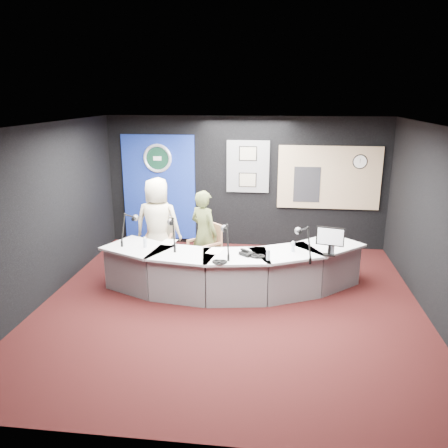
# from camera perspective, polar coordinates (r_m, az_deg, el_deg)

# --- Properties ---
(ground) EXTENTS (6.00, 6.00, 0.00)m
(ground) POSITION_cam_1_polar(r_m,az_deg,el_deg) (7.29, 0.83, -10.16)
(ground) COLOR black
(ground) RESTS_ON ground
(ceiling) EXTENTS (6.00, 6.00, 0.02)m
(ceiling) POSITION_cam_1_polar(r_m,az_deg,el_deg) (6.54, 0.93, 12.40)
(ceiling) COLOR silver
(ceiling) RESTS_ON ground
(wall_back) EXTENTS (6.00, 0.02, 2.80)m
(wall_back) POSITION_cam_1_polar(r_m,az_deg,el_deg) (9.69, 2.73, 5.27)
(wall_back) COLOR black
(wall_back) RESTS_ON ground
(wall_front) EXTENTS (6.00, 0.02, 2.80)m
(wall_front) POSITION_cam_1_polar(r_m,az_deg,el_deg) (4.00, -3.71, -11.11)
(wall_front) COLOR black
(wall_front) RESTS_ON ground
(wall_left) EXTENTS (0.02, 6.00, 2.80)m
(wall_left) POSITION_cam_1_polar(r_m,az_deg,el_deg) (7.68, -21.98, 1.19)
(wall_left) COLOR black
(wall_left) RESTS_ON ground
(wall_right) EXTENTS (0.02, 6.00, 2.80)m
(wall_right) POSITION_cam_1_polar(r_m,az_deg,el_deg) (7.14, 25.59, -0.32)
(wall_right) COLOR black
(wall_right) RESTS_ON ground
(broadcast_desk) EXTENTS (4.50, 1.90, 0.75)m
(broadcast_desk) POSITION_cam_1_polar(r_m,az_deg,el_deg) (7.64, 0.90, -5.79)
(broadcast_desk) COLOR #BBBDC0
(broadcast_desk) RESTS_ON ground
(backdrop_panel) EXTENTS (1.60, 0.05, 2.30)m
(backdrop_panel) POSITION_cam_1_polar(r_m,az_deg,el_deg) (10.01, -8.24, 4.59)
(backdrop_panel) COLOR navy
(backdrop_panel) RESTS_ON wall_back
(agency_seal) EXTENTS (0.63, 0.07, 0.63)m
(agency_seal) POSITION_cam_1_polar(r_m,az_deg,el_deg) (9.86, -8.45, 8.25)
(agency_seal) COLOR silver
(agency_seal) RESTS_ON backdrop_panel
(seal_center) EXTENTS (0.48, 0.01, 0.48)m
(seal_center) POSITION_cam_1_polar(r_m,az_deg,el_deg) (9.86, -8.45, 8.25)
(seal_center) COLOR #0E3422
(seal_center) RESTS_ON backdrop_panel
(pinboard) EXTENTS (0.90, 0.04, 1.10)m
(pinboard) POSITION_cam_1_polar(r_m,az_deg,el_deg) (9.60, 3.05, 7.28)
(pinboard) COLOR slate
(pinboard) RESTS_ON wall_back
(framed_photo_upper) EXTENTS (0.34, 0.02, 0.27)m
(framed_photo_upper) POSITION_cam_1_polar(r_m,az_deg,el_deg) (9.53, 3.06, 8.92)
(framed_photo_upper) COLOR gray
(framed_photo_upper) RESTS_ON pinboard
(framed_photo_lower) EXTENTS (0.34, 0.02, 0.27)m
(framed_photo_lower) POSITION_cam_1_polar(r_m,az_deg,el_deg) (9.62, 3.01, 5.61)
(framed_photo_lower) COLOR gray
(framed_photo_lower) RESTS_ON pinboard
(booth_window_frame) EXTENTS (2.12, 0.06, 1.32)m
(booth_window_frame) POSITION_cam_1_polar(r_m,az_deg,el_deg) (9.67, 13.18, 5.75)
(booth_window_frame) COLOR tan
(booth_window_frame) RESTS_ON wall_back
(booth_glow) EXTENTS (2.00, 0.02, 1.20)m
(booth_glow) POSITION_cam_1_polar(r_m,az_deg,el_deg) (9.66, 13.19, 5.74)
(booth_glow) COLOR beige
(booth_glow) RESTS_ON booth_window_frame
(equipment_rack) EXTENTS (0.55, 0.02, 0.75)m
(equipment_rack) POSITION_cam_1_polar(r_m,az_deg,el_deg) (9.63, 10.47, 4.95)
(equipment_rack) COLOR black
(equipment_rack) RESTS_ON booth_window_frame
(wall_clock) EXTENTS (0.28, 0.01, 0.28)m
(wall_clock) POSITION_cam_1_polar(r_m,az_deg,el_deg) (9.67, 16.89, 7.58)
(wall_clock) COLOR white
(wall_clock) RESTS_ON booth_window_frame
(armchair_left) EXTENTS (0.64, 0.64, 1.02)m
(armchair_left) POSITION_cam_1_polar(r_m,az_deg,el_deg) (8.61, -8.32, -2.40)
(armchair_left) COLOR #AD734F
(armchair_left) RESTS_ON ground
(armchair_right) EXTENTS (0.80, 0.80, 1.00)m
(armchair_right) POSITION_cam_1_polar(r_m,az_deg,el_deg) (8.26, -2.53, -3.14)
(armchair_right) COLOR #AD734F
(armchair_right) RESTS_ON ground
(draped_jacket) EXTENTS (0.51, 0.16, 0.70)m
(draped_jacket) POSITION_cam_1_polar(r_m,az_deg,el_deg) (8.81, -7.88, -1.23)
(draped_jacket) COLOR gray
(draped_jacket) RESTS_ON armchair_left
(person_man) EXTENTS (0.87, 0.58, 1.77)m
(person_man) POSITION_cam_1_polar(r_m,az_deg,el_deg) (8.50, -8.42, -0.02)
(person_man) COLOR beige
(person_man) RESTS_ON ground
(person_woman) EXTENTS (0.69, 0.63, 1.59)m
(person_woman) POSITION_cam_1_polar(r_m,az_deg,el_deg) (8.17, -2.56, -1.19)
(person_woman) COLOR #525C30
(person_woman) RESTS_ON ground
(computer_monitor) EXTENTS (0.39, 0.12, 0.27)m
(computer_monitor) POSITION_cam_1_polar(r_m,az_deg,el_deg) (7.29, 13.33, -1.53)
(computer_monitor) COLOR black
(computer_monitor) RESTS_ON broadcast_desk
(desk_phone) EXTENTS (0.26, 0.26, 0.05)m
(desk_phone) POSITION_cam_1_polar(r_m,az_deg,el_deg) (7.21, 2.91, -3.77)
(desk_phone) COLOR black
(desk_phone) RESTS_ON broadcast_desk
(headphones_near) EXTENTS (0.19, 0.19, 0.03)m
(headphones_near) POSITION_cam_1_polar(r_m,az_deg,el_deg) (7.13, 4.32, -4.09)
(headphones_near) COLOR black
(headphones_near) RESTS_ON broadcast_desk
(headphones_far) EXTENTS (0.23, 0.23, 0.04)m
(headphones_far) POSITION_cam_1_polar(r_m,az_deg,el_deg) (6.88, -0.56, -4.80)
(headphones_far) COLOR black
(headphones_far) RESTS_ON broadcast_desk
(paper_stack) EXTENTS (0.27, 0.35, 0.00)m
(paper_stack) POSITION_cam_1_polar(r_m,az_deg,el_deg) (7.88, -7.03, -2.28)
(paper_stack) COLOR white
(paper_stack) RESTS_ON broadcast_desk
(notepad) EXTENTS (0.28, 0.35, 0.00)m
(notepad) POSITION_cam_1_polar(r_m,az_deg,el_deg) (7.39, -1.18, -3.43)
(notepad) COLOR white
(notepad) RESTS_ON broadcast_desk
(boom_mic_a) EXTENTS (0.18, 0.74, 0.60)m
(boom_mic_a) POSITION_cam_1_polar(r_m,az_deg,el_deg) (7.97, -12.03, -0.07)
(boom_mic_a) COLOR black
(boom_mic_a) RESTS_ON broadcast_desk
(boom_mic_b) EXTENTS (0.32, 0.71, 0.60)m
(boom_mic_b) POSITION_cam_1_polar(r_m,az_deg,el_deg) (7.58, -6.57, -0.66)
(boom_mic_b) COLOR black
(boom_mic_b) RESTS_ON broadcast_desk
(boom_mic_c) EXTENTS (0.26, 0.72, 0.60)m
(boom_mic_c) POSITION_cam_1_polar(r_m,az_deg,el_deg) (7.15, 0.28, -1.58)
(boom_mic_c) COLOR black
(boom_mic_c) RESTS_ON broadcast_desk
(boom_mic_d) EXTENTS (0.29, 0.72, 0.60)m
(boom_mic_d) POSITION_cam_1_polar(r_m,az_deg,el_deg) (7.14, 10.15, -1.87)
(boom_mic_d) COLOR black
(boom_mic_d) RESTS_ON broadcast_desk
(water_bottles) EXTENTS (3.15, 0.51, 0.18)m
(water_bottles) POSITION_cam_1_polar(r_m,az_deg,el_deg) (7.23, 1.48, -3.14)
(water_bottles) COLOR silver
(water_bottles) RESTS_ON broadcast_desk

